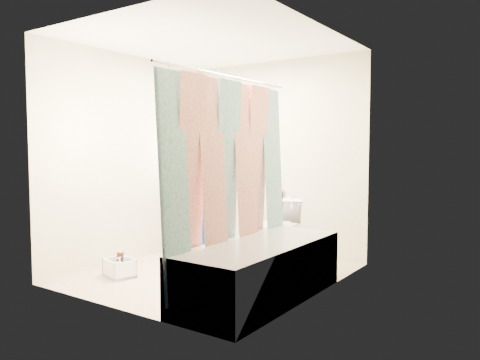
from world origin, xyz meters
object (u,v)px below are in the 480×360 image
Objects in this scene: toilet at (282,228)px; cleaning_caddy at (120,269)px; plumber at (202,195)px; bathtub at (260,269)px.

cleaning_caddy is at bearing -125.02° from toilet.
toilet is at bearing 92.92° from plumber.
plumber reaches higher than cleaning_caddy.
cleaning_caddy is (-0.92, -1.73, -0.26)m from toilet.
bathtub is 1.70m from plumber.
plumber reaches higher than bathtub.
toilet is 1.91× the size of cleaning_caddy.
bathtub is 4.76× the size of cleaning_caddy.
toilet reaches higher than bathtub.
toilet is at bearing 79.05° from cleaning_caddy.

